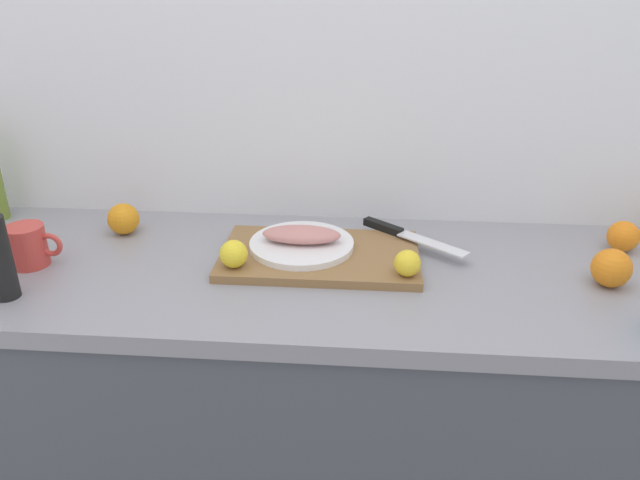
{
  "coord_description": "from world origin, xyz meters",
  "views": [
    {
      "loc": [
        0.07,
        -1.21,
        1.54
      ],
      "look_at": [
        -0.04,
        0.04,
        0.95
      ],
      "focal_mm": 34.32,
      "sensor_mm": 36.0,
      "label": 1
    }
  ],
  "objects_px": {
    "cutting_board": "(320,256)",
    "white_plate": "(302,244)",
    "chef_knife": "(401,233)",
    "lemon_0": "(407,263)",
    "fish_fillet": "(302,235)",
    "orange_0": "(623,236)",
    "coffee_mug_1": "(28,246)"
  },
  "relations": [
    {
      "from": "cutting_board",
      "to": "white_plate",
      "type": "distance_m",
      "value": 0.05
    },
    {
      "from": "chef_knife",
      "to": "lemon_0",
      "type": "height_order",
      "value": "lemon_0"
    },
    {
      "from": "cutting_board",
      "to": "fish_fillet",
      "type": "xyz_separation_m",
      "value": [
        -0.04,
        0.02,
        0.04
      ]
    },
    {
      "from": "white_plate",
      "to": "orange_0",
      "type": "height_order",
      "value": "orange_0"
    },
    {
      "from": "lemon_0",
      "to": "white_plate",
      "type": "bearing_deg",
      "value": 153.81
    },
    {
      "from": "cutting_board",
      "to": "chef_knife",
      "type": "height_order",
      "value": "chef_knife"
    },
    {
      "from": "lemon_0",
      "to": "orange_0",
      "type": "height_order",
      "value": "lemon_0"
    },
    {
      "from": "cutting_board",
      "to": "fish_fillet",
      "type": "distance_m",
      "value": 0.06
    },
    {
      "from": "cutting_board",
      "to": "chef_knife",
      "type": "distance_m",
      "value": 0.21
    },
    {
      "from": "orange_0",
      "to": "cutting_board",
      "type": "bearing_deg",
      "value": -171.31
    },
    {
      "from": "fish_fillet",
      "to": "chef_knife",
      "type": "distance_m",
      "value": 0.25
    },
    {
      "from": "fish_fillet",
      "to": "lemon_0",
      "type": "bearing_deg",
      "value": -26.19
    },
    {
      "from": "fish_fillet",
      "to": "orange_0",
      "type": "relative_size",
      "value": 2.49
    },
    {
      "from": "lemon_0",
      "to": "orange_0",
      "type": "xyz_separation_m",
      "value": [
        0.52,
        0.21,
        -0.01
      ]
    },
    {
      "from": "lemon_0",
      "to": "orange_0",
      "type": "distance_m",
      "value": 0.56
    },
    {
      "from": "fish_fillet",
      "to": "coffee_mug_1",
      "type": "bearing_deg",
      "value": -170.74
    },
    {
      "from": "coffee_mug_1",
      "to": "chef_knife",
      "type": "bearing_deg",
      "value": 12.21
    },
    {
      "from": "fish_fillet",
      "to": "orange_0",
      "type": "height_order",
      "value": "orange_0"
    },
    {
      "from": "coffee_mug_1",
      "to": "lemon_0",
      "type": "bearing_deg",
      "value": -1.24
    },
    {
      "from": "white_plate",
      "to": "fish_fillet",
      "type": "distance_m",
      "value": 0.03
    },
    {
      "from": "cutting_board",
      "to": "lemon_0",
      "type": "relative_size",
      "value": 7.95
    },
    {
      "from": "white_plate",
      "to": "lemon_0",
      "type": "bearing_deg",
      "value": -26.19
    },
    {
      "from": "cutting_board",
      "to": "chef_knife",
      "type": "relative_size",
      "value": 1.85
    },
    {
      "from": "cutting_board",
      "to": "white_plate",
      "type": "bearing_deg",
      "value": 155.83
    },
    {
      "from": "chef_knife",
      "to": "white_plate",
      "type": "bearing_deg",
      "value": -121.9
    },
    {
      "from": "fish_fillet",
      "to": "coffee_mug_1",
      "type": "relative_size",
      "value": 1.45
    },
    {
      "from": "orange_0",
      "to": "coffee_mug_1",
      "type": "bearing_deg",
      "value": -172.16
    },
    {
      "from": "cutting_board",
      "to": "coffee_mug_1",
      "type": "relative_size",
      "value": 3.61
    },
    {
      "from": "coffee_mug_1",
      "to": "cutting_board",
      "type": "bearing_deg",
      "value": 6.91
    },
    {
      "from": "cutting_board",
      "to": "orange_0",
      "type": "bearing_deg",
      "value": 8.69
    },
    {
      "from": "fish_fillet",
      "to": "orange_0",
      "type": "xyz_separation_m",
      "value": [
        0.75,
        0.09,
        -0.02
      ]
    },
    {
      "from": "coffee_mug_1",
      "to": "orange_0",
      "type": "relative_size",
      "value": 1.72
    }
  ]
}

